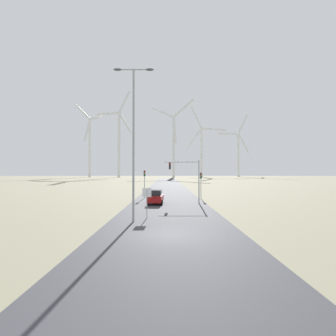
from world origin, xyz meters
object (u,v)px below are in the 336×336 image
Objects in this scene: wind_turbine_far_left at (90,142)px; wind_turbine_center at (174,140)px; traffic_light_mast_overhead at (187,172)px; streetlamp at (133,128)px; wind_turbine_left at (119,138)px; wind_turbine_right at (201,146)px; wind_turbine_far_right at (238,149)px; car_approaching at (155,197)px; traffic_light_post_near_left at (145,178)px; stop_sign_near at (147,197)px; traffic_light_post_near_right at (201,180)px.

wind_turbine_far_left is 71.25m from wind_turbine_center.
traffic_light_mast_overhead is at bearing -90.99° from wind_turbine_center.
streetlamp is at bearing -92.47° from wind_turbine_center.
wind_turbine_right is at bearing 26.12° from wind_turbine_left.
traffic_light_mast_overhead is 0.09× the size of wind_turbine_far_right.
car_approaching is 186.40m from wind_turbine_left.
car_approaching is 231.19m from wind_turbine_far_right.
traffic_light_post_near_left reaches higher than car_approaching.
traffic_light_mast_overhead reaches higher than traffic_light_post_near_left.
wind_turbine_center is (44.87, 7.78, -0.45)m from wind_turbine_left.
wind_turbine_left reaches higher than stop_sign_near.
stop_sign_near is 0.61× the size of traffic_light_post_near_left.
car_approaching is 0.07× the size of wind_turbine_far_left.
wind_turbine_left is 1.04× the size of wind_turbine_right.
car_approaching is 0.06× the size of wind_turbine_left.
streetlamp is 242.52m from wind_turbine_far_right.
streetlamp reaches higher than stop_sign_near.
traffic_light_post_near_left is at bearing -78.35° from wind_turbine_left.
traffic_light_post_near_right reaches higher than car_approaching.
car_approaching is at bearing 88.24° from stop_sign_near.
streetlamp reaches higher than traffic_light_post_near_right.
wind_turbine_center is (0.53, 180.74, 28.74)m from traffic_light_post_near_right.
wind_turbine_far_right reaches higher than traffic_light_mast_overhead.
traffic_light_post_near_right is at bearing 67.06° from streetlamp.
traffic_light_post_near_right is at bearing -5.18° from traffic_light_post_near_left.
wind_turbine_far_left is 0.93× the size of wind_turbine_right.
wind_turbine_far_left is 0.89× the size of wind_turbine_left.
stop_sign_near is 18.36m from traffic_light_post_near_left.
wind_turbine_center is at bearing 87.79° from stop_sign_near.
car_approaching is at bearing -171.04° from traffic_light_mast_overhead.
traffic_light_mast_overhead is (-2.70, -6.29, 1.15)m from traffic_light_post_near_right.
traffic_light_post_near_left is 0.07× the size of wind_turbine_center.
wind_turbine_left is (-37.24, 190.38, 30.26)m from stop_sign_near.
stop_sign_near is 230.18m from wind_turbine_right.
traffic_light_mast_overhead is at bearing -70.10° from wind_turbine_far_left.
car_approaching is 0.06× the size of wind_turbine_center.
stop_sign_near is at bearing -84.50° from traffic_light_post_near_left.
wind_turbine_left is at bearing 100.69° from streetlamp.
car_approaching is at bearing -107.96° from wind_turbine_far_right.
traffic_light_mast_overhead is (4.41, 11.13, 2.22)m from stop_sign_near.
car_approaching is 190.32m from wind_turbine_center.
traffic_light_mast_overhead is 5.22m from car_approaching.
wind_turbine_right is at bearing 45.25° from wind_turbine_center.
traffic_light_post_near_right is 222.38m from wind_turbine_far_right.
wind_turbine_right reaches higher than traffic_light_post_near_right.
streetlamp is at bearing -87.80° from traffic_light_post_near_left.
wind_turbine_left reaches higher than traffic_light_mast_overhead.
wind_turbine_far_right is (72.17, 230.77, 18.74)m from streetlamp.
wind_turbine_right is (98.67, 26.87, -0.81)m from wind_turbine_far_left.
car_approaching is at bearing -71.27° from wind_turbine_far_left.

